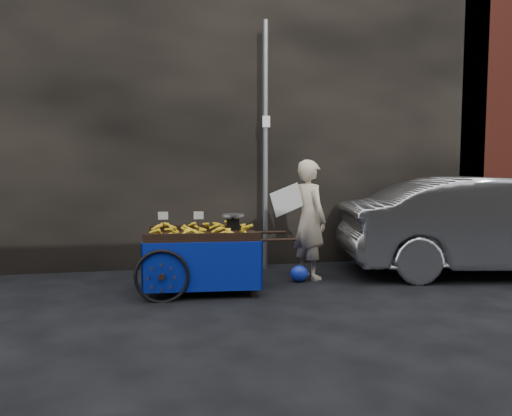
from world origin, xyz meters
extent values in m
plane|color=black|center=(0.00, 0.00, 0.00)|extent=(80.00, 80.00, 0.00)
cube|color=black|center=(-1.00, 2.60, 2.50)|extent=(11.00, 2.00, 5.00)
cube|color=#591E14|center=(5.50, 2.60, 2.50)|extent=(3.00, 2.00, 5.00)
cylinder|color=slate|center=(0.30, 1.30, 2.00)|extent=(0.08, 0.08, 4.00)
cube|color=white|center=(0.30, 1.25, 2.40)|extent=(0.12, 0.02, 0.18)
cube|color=black|center=(-0.85, 0.02, 0.74)|extent=(1.55, 1.04, 0.06)
cube|color=black|center=(-0.81, 0.46, 0.80)|extent=(1.48, 0.16, 0.09)
cube|color=black|center=(-0.88, -0.41, 0.80)|extent=(1.48, 0.16, 0.09)
cube|color=black|center=(-0.23, -0.40, 0.37)|extent=(0.05, 0.05, 0.74)
cube|color=black|center=(-0.17, 0.34, 0.37)|extent=(0.05, 0.05, 0.74)
cylinder|color=black|center=(0.09, -0.43, 0.74)|extent=(0.46, 0.08, 0.04)
cylinder|color=black|center=(0.15, 0.31, 0.74)|extent=(0.46, 0.08, 0.04)
torus|color=black|center=(-1.40, -0.43, 0.32)|extent=(0.70, 0.10, 0.69)
torus|color=black|center=(-1.31, 0.56, 0.32)|extent=(0.70, 0.10, 0.69)
cylinder|color=black|center=(-1.36, 0.07, 0.32)|extent=(0.13, 1.04, 0.05)
cube|color=#07138E|center=(-0.89, -0.45, 0.43)|extent=(1.51, 0.14, 0.63)
cube|color=#07138E|center=(-0.81, 0.49, 0.43)|extent=(1.51, 0.14, 0.63)
cube|color=#07138E|center=(-1.59, 0.08, 0.43)|extent=(0.10, 0.96, 0.63)
cube|color=#07138E|center=(-0.10, -0.04, 0.43)|extent=(0.10, 0.96, 0.63)
cube|color=black|center=(-0.43, 0.03, 0.90)|extent=(0.18, 0.14, 0.15)
cylinder|color=silver|center=(-0.43, 0.03, 1.03)|extent=(0.34, 0.34, 0.03)
cube|color=white|center=(-1.36, -0.04, 1.05)|extent=(0.13, 0.02, 0.10)
cube|color=white|center=(-0.90, -0.07, 1.05)|extent=(0.13, 0.02, 0.10)
imported|color=tan|center=(0.80, 0.49, 0.89)|extent=(0.64, 0.76, 1.79)
cube|color=silver|center=(0.42, 0.38, 1.20)|extent=(0.56, 0.20, 0.50)
ellipsoid|color=#182DBB|center=(0.59, 0.29, 0.12)|extent=(0.27, 0.21, 0.24)
imported|color=#ACAEB3|center=(3.70, 0.24, 0.76)|extent=(4.81, 2.39, 1.52)
camera|label=1|loc=(-1.43, -6.64, 1.71)|focal=35.00mm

